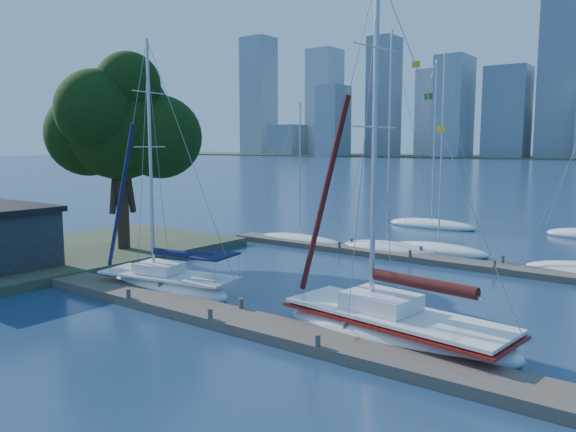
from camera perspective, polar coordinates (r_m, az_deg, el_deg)
The scene contains 11 objects.
ground at distance 23.04m, azimuth -6.30°, elevation -10.74°, with size 700.00×700.00×0.00m, color navy.
near_dock at distance 22.98m, azimuth -6.31°, elevation -10.26°, with size 26.00×2.00×0.40m, color #4A3F36.
far_dock at distance 35.21m, azimuth 14.30°, elevation -4.31°, with size 30.00×1.80×0.36m, color #4A3F36.
shore at distance 37.83m, azimuth -22.31°, elevation -3.73°, with size 12.00×22.00×0.50m, color #38472D.
tree at distance 36.93m, azimuth -16.74°, elevation 9.12°, with size 9.49×8.66×12.62m.
sailboat_navy at distance 27.87m, azimuth -12.09°, elevation -5.44°, with size 7.85×3.75×12.53m.
sailboat_maroon at distance 20.96m, azimuth 10.82°, elevation -9.72°, with size 9.36×4.04×13.82m.
bg_boat_0 at distance 40.88m, azimuth 1.20°, elevation -2.45°, with size 7.37×4.49×10.42m.
bg_boat_1 at distance 37.61m, azimuth 10.01°, elevation -3.28°, with size 6.79×2.80×14.65m.
bg_boat_2 at distance 38.37m, azimuth 15.02°, elevation -3.28°, with size 6.95×4.05×13.23m.
bg_boat_6 at distance 50.07m, azimuth 14.38°, elevation -0.82°, with size 8.04×4.43×14.57m.
Camera 1 is at (15.00, -15.99, 7.09)m, focal length 35.00 mm.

